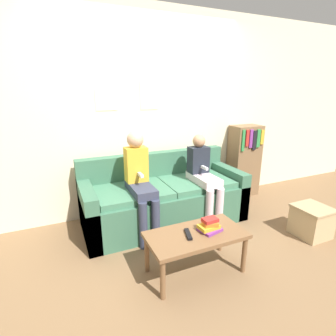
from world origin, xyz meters
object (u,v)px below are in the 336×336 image
at_px(couch, 164,199).
at_px(storage_box, 311,221).
at_px(coffee_table, 196,238).
at_px(bookshelf, 244,161).
at_px(person_right, 204,175).
at_px(tv_remote, 188,234).
at_px(person_left, 140,179).

relative_size(couch, storage_box, 5.30).
xyz_separation_m(coffee_table, bookshelf, (1.60, 1.32, 0.20)).
distance_m(bookshelf, storage_box, 1.37).
distance_m(person_right, storage_box, 1.32).
height_order(coffee_table, bookshelf, bookshelf).
relative_size(tv_remote, storage_box, 0.47).
relative_size(coffee_table, person_left, 0.75).
bearing_deg(storage_box, couch, 144.19).
bearing_deg(person_right, storage_box, -40.32).
xyz_separation_m(person_right, bookshelf, (1.04, 0.51, -0.06)).
bearing_deg(bookshelf, couch, -168.22).
relative_size(person_left, storage_box, 3.16).
bearing_deg(person_left, person_right, -1.18).
height_order(person_right, bookshelf, bookshelf).
relative_size(coffee_table, person_right, 0.81).
bearing_deg(bookshelf, person_left, -165.05).
xyz_separation_m(tv_remote, bookshelf, (1.68, 1.32, 0.14)).
height_order(person_right, tv_remote, person_right).
height_order(tv_remote, bookshelf, bookshelf).
bearing_deg(storage_box, bookshelf, 86.15).
bearing_deg(person_left, tv_remote, -79.05).
xyz_separation_m(couch, storage_box, (1.39, -1.01, -0.12)).
xyz_separation_m(couch, coffee_table, (-0.12, -1.01, 0.05)).
distance_m(coffee_table, storage_box, 1.52).
bearing_deg(storage_box, coffee_table, -179.85).
bearing_deg(tv_remote, bookshelf, 54.39).
height_order(couch, bookshelf, bookshelf).
relative_size(tv_remote, bookshelf, 0.16).
relative_size(couch, coffee_table, 2.24).
relative_size(couch, tv_remote, 11.32).
height_order(couch, tv_remote, couch).
relative_size(person_right, tv_remote, 6.22).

